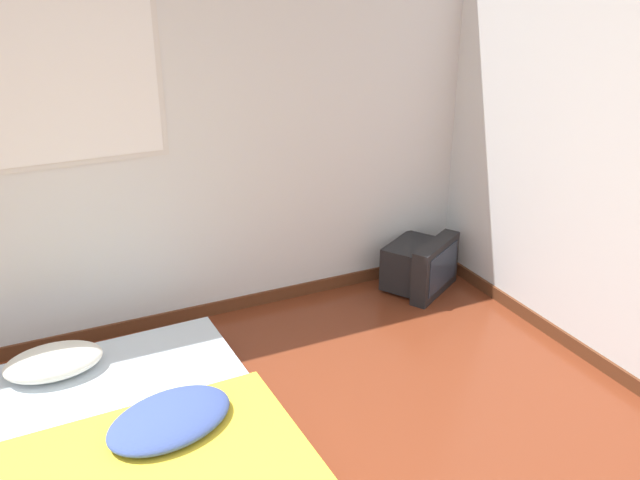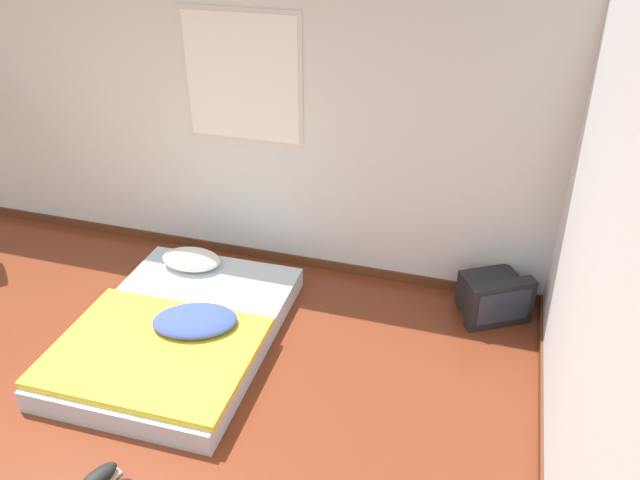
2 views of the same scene
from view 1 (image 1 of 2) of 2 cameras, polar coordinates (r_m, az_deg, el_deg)
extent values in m
cube|color=silver|center=(4.30, -23.31, 7.00)|extent=(8.25, 0.06, 2.60)
cube|color=#562D19|center=(4.74, -20.89, -7.80)|extent=(8.25, 0.02, 0.09)
cube|color=silver|center=(4.21, -19.60, 12.76)|extent=(1.04, 0.01, 1.09)
cube|color=white|center=(4.21, -19.59, 12.75)|extent=(0.97, 0.01, 1.02)
cube|color=silver|center=(3.66, -14.62, -16.23)|extent=(1.44, 1.97, 0.17)
ellipsoid|color=silver|center=(4.16, -20.54, -9.10)|extent=(0.53, 0.35, 0.14)
ellipsoid|color=#384C93|center=(3.54, -11.92, -13.84)|extent=(0.73, 0.60, 0.11)
cube|color=black|center=(5.19, 7.25, -1.87)|extent=(0.52, 0.46, 0.31)
cube|color=black|center=(5.11, 9.20, -2.21)|extent=(0.52, 0.38, 0.39)
cube|color=#283342|center=(5.09, 9.83, -2.27)|extent=(0.38, 0.23, 0.28)
camera|label=2|loc=(2.65, 82.36, 21.28)|focal=35.00mm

